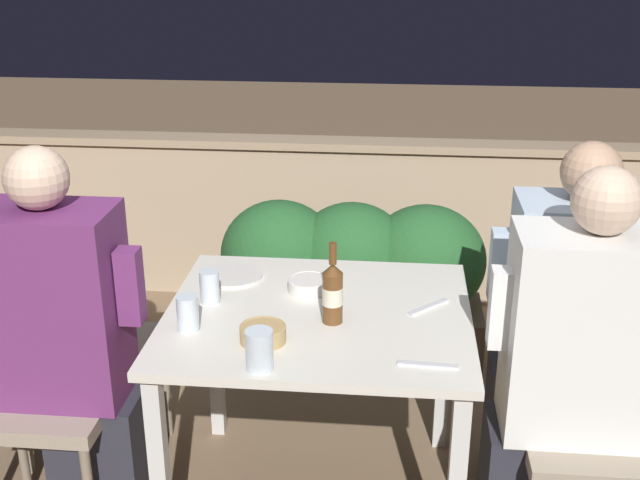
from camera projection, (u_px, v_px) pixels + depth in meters
parapet_wall at (350, 219)px, 4.24m from camera, size 9.00×0.18×0.86m
dining_table at (318, 339)px, 2.58m from camera, size 0.97×0.85×0.74m
planter_hedge at (352, 276)px, 3.60m from camera, size 1.18×0.47×0.76m
chair_left_near at (9, 365)px, 2.57m from camera, size 0.47×0.46×0.95m
person_purple_stripe at (69, 346)px, 2.52m from camera, size 0.50×0.26×1.30m
chair_left_far at (58, 326)px, 2.82m from camera, size 0.47×0.46×0.95m
chair_right_near at (640, 405)px, 2.36m from camera, size 0.47×0.46×0.95m
person_white_polo at (571, 378)px, 2.35m from camera, size 0.51×0.26×1.29m
chair_right_far at (623, 348)px, 2.68m from camera, size 0.47×0.46×0.95m
person_blue_shirt at (561, 326)px, 2.67m from camera, size 0.50×0.26×1.27m
beer_bottle at (333, 292)px, 2.45m from camera, size 0.06×0.06×0.26m
plate_0 at (233, 275)px, 2.80m from camera, size 0.21×0.21×0.01m
bowl_0 at (309, 284)px, 2.69m from camera, size 0.14×0.14×0.04m
bowl_1 at (263, 333)px, 2.36m from camera, size 0.14×0.14×0.05m
glass_cup_0 at (259, 350)px, 2.20m from camera, size 0.08×0.08×0.12m
glass_cup_1 at (188, 313)px, 2.42m from camera, size 0.07×0.07×0.11m
glass_cup_2 at (209, 287)px, 2.59m from camera, size 0.06×0.06×0.11m
fork_0 at (428, 307)px, 2.57m from camera, size 0.14×0.13×0.01m
fork_1 at (428, 365)px, 2.23m from camera, size 0.17×0.03×0.01m
potted_plant at (640, 322)px, 3.12m from camera, size 0.30×0.30×0.73m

